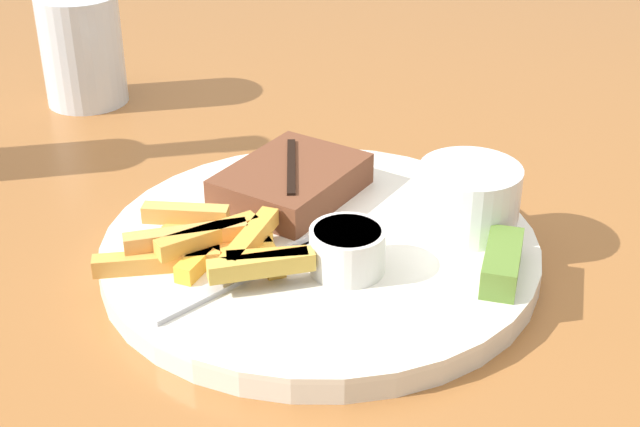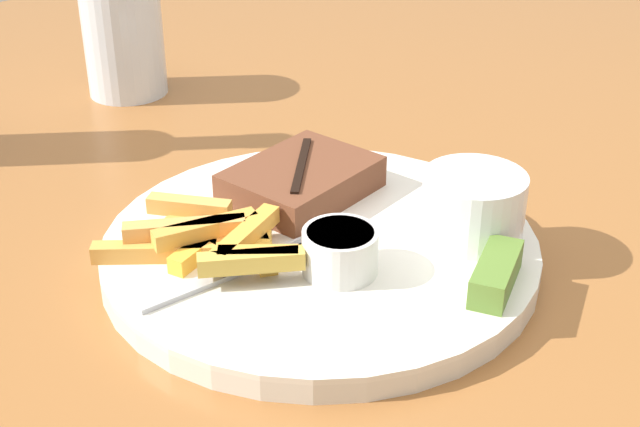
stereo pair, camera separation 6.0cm
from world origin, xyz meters
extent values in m
cube|color=#935B2D|center=(0.00, 0.00, 0.72)|extent=(1.59, 1.55, 0.04)
cylinder|color=#935B2D|center=(0.74, 0.71, 0.35)|extent=(0.06, 0.06, 0.70)
cylinder|color=silver|center=(0.00, 0.00, 0.74)|extent=(0.30, 0.30, 0.01)
cylinder|color=white|center=(0.00, 0.00, 0.75)|extent=(0.30, 0.30, 0.00)
cube|color=brown|center=(0.03, 0.06, 0.77)|extent=(0.12, 0.09, 0.02)
cube|color=black|center=(0.03, 0.06, 0.78)|extent=(0.07, 0.06, 0.00)
cube|color=gold|center=(-0.06, 0.07, 0.77)|extent=(0.04, 0.06, 0.01)
cube|color=gold|center=(-0.07, 0.04, 0.77)|extent=(0.07, 0.03, 0.01)
cube|color=gold|center=(-0.04, 0.01, 0.76)|extent=(0.03, 0.05, 0.01)
cube|color=gold|center=(-0.06, 0.04, 0.76)|extent=(0.05, 0.06, 0.01)
cube|color=gold|center=(-0.07, 0.04, 0.76)|extent=(0.06, 0.03, 0.01)
cube|color=gold|center=(-0.05, 0.02, 0.77)|extent=(0.07, 0.04, 0.01)
cube|color=gold|center=(-0.10, 0.06, 0.76)|extent=(0.07, 0.06, 0.01)
cube|color=orange|center=(-0.06, 0.05, 0.76)|extent=(0.02, 0.06, 0.01)
cube|color=gold|center=(-0.07, -0.01, 0.77)|extent=(0.06, 0.05, 0.01)
cube|color=#E0974A|center=(-0.08, 0.05, 0.77)|extent=(0.07, 0.06, 0.01)
cube|color=orange|center=(-0.06, -0.01, 0.77)|extent=(0.05, 0.04, 0.01)
cylinder|color=white|center=(0.08, -0.07, 0.78)|extent=(0.07, 0.07, 0.05)
cylinder|color=beige|center=(0.08, -0.07, 0.79)|extent=(0.07, 0.07, 0.01)
cylinder|color=silver|center=(-0.02, -0.04, 0.77)|extent=(0.05, 0.05, 0.03)
cylinder|color=#B22319|center=(-0.02, -0.04, 0.78)|extent=(0.04, 0.04, 0.01)
cube|color=#567A2D|center=(0.04, -0.12, 0.76)|extent=(0.07, 0.05, 0.02)
cube|color=#B7B7BC|center=(-0.09, 0.01, 0.76)|extent=(0.10, 0.02, 0.00)
cube|color=#B7B7BC|center=(-0.02, 0.00, 0.76)|extent=(0.03, 0.01, 0.00)
cube|color=#B7B7BC|center=(-0.02, 0.00, 0.76)|extent=(0.03, 0.01, 0.00)
cube|color=#B7B7BC|center=(-0.02, 0.01, 0.76)|extent=(0.03, 0.01, 0.00)
cylinder|color=silver|center=(0.08, 0.37, 0.79)|extent=(0.08, 0.08, 0.11)
camera|label=1|loc=(-0.41, -0.34, 1.07)|focal=50.00mm
camera|label=2|loc=(-0.36, -0.38, 1.07)|focal=50.00mm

